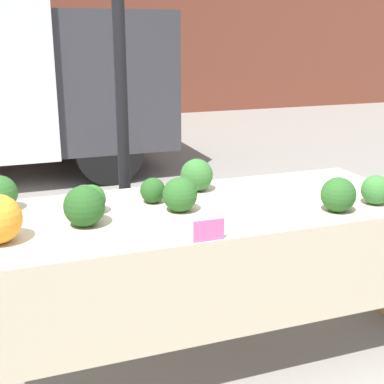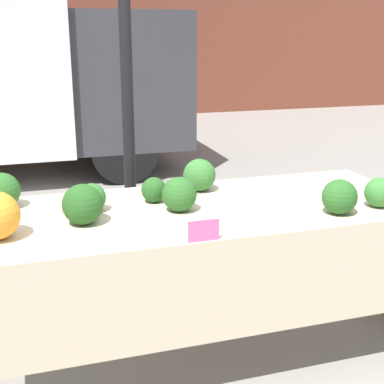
{
  "view_description": "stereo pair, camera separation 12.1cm",
  "coord_description": "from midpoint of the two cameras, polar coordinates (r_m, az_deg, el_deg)",
  "views": [
    {
      "loc": [
        -0.83,
        -2.29,
        1.61
      ],
      "look_at": [
        0.0,
        0.0,
        0.88
      ],
      "focal_mm": 50.0,
      "sensor_mm": 36.0,
      "label": 1
    },
    {
      "loc": [
        -0.72,
        -2.33,
        1.61
      ],
      "look_at": [
        0.0,
        0.0,
        0.88
      ],
      "focal_mm": 50.0,
      "sensor_mm": 36.0,
      "label": 2
    }
  ],
  "objects": [
    {
      "name": "ground_plane",
      "position": [
        2.92,
        -1.24,
        -16.75
      ],
      "size": [
        40.0,
        40.0,
        0.0
      ],
      "primitive_type": "plane",
      "color": "gray"
    },
    {
      "name": "tent_pole",
      "position": [
        3.1,
        -8.73,
        11.21
      ],
      "size": [
        0.07,
        0.07,
        2.65
      ],
      "color": "black",
      "rests_on": "ground_plane"
    },
    {
      "name": "market_table",
      "position": [
        2.54,
        -0.87,
        -4.07
      ],
      "size": [
        2.27,
        0.87,
        0.8
      ],
      "color": "beige",
      "rests_on": "ground_plane"
    },
    {
      "name": "broccoli_head_1",
      "position": [
        2.5,
        -2.69,
        -0.29
      ],
      "size": [
        0.16,
        0.16,
        0.16
      ],
      "color": "#285B23",
      "rests_on": "market_table"
    },
    {
      "name": "broccoli_head_2",
      "position": [
        2.74,
        17.85,
        0.2
      ],
      "size": [
        0.14,
        0.14,
        0.14
      ],
      "color": "#387533",
      "rests_on": "market_table"
    },
    {
      "name": "broccoli_head_3",
      "position": [
        2.37,
        -12.88,
        -1.49
      ],
      "size": [
        0.18,
        0.18,
        0.18
      ],
      "color": "#23511E",
      "rests_on": "market_table"
    },
    {
      "name": "broccoli_head_4",
      "position": [
        2.83,
        -0.73,
        1.82
      ],
      "size": [
        0.17,
        0.17,
        0.17
      ],
      "color": "#336B2D",
      "rests_on": "market_table"
    },
    {
      "name": "broccoli_head_5",
      "position": [
        2.53,
        -12.05,
        -0.76
      ],
      "size": [
        0.14,
        0.14,
        0.14
      ],
      "color": "#2D6628",
      "rests_on": "market_table"
    },
    {
      "name": "broccoli_head_6",
      "position": [
        2.57,
        14.05,
        -0.29
      ],
      "size": [
        0.16,
        0.16,
        0.16
      ],
      "color": "#285B23",
      "rests_on": "market_table"
    },
    {
      "name": "broccoli_head_7",
      "position": [
        2.64,
        -5.52,
        0.17
      ],
      "size": [
        0.13,
        0.13,
        0.13
      ],
      "color": "#23511E",
      "rests_on": "market_table"
    },
    {
      "name": "price_sign",
      "position": [
        2.15,
        0.19,
        -4.13
      ],
      "size": [
        0.13,
        0.01,
        0.09
      ],
      "color": "#F45B9E",
      "rests_on": "market_table"
    }
  ]
}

